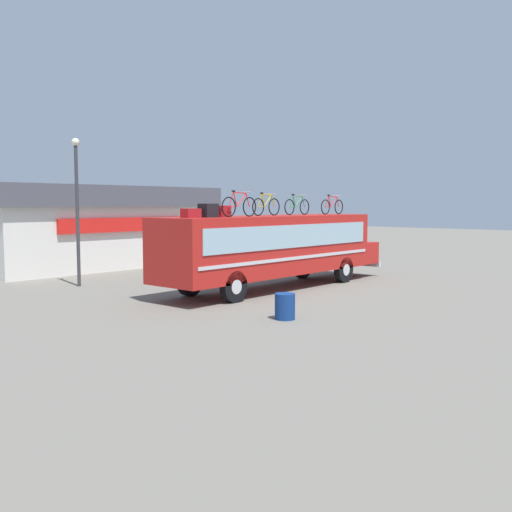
{
  "coord_description": "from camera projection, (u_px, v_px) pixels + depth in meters",
  "views": [
    {
      "loc": [
        -17.84,
        -14.79,
        3.37
      ],
      "look_at": [
        -0.87,
        0.0,
        1.38
      ],
      "focal_mm": 41.36,
      "sensor_mm": 36.0,
      "label": 1
    }
  ],
  "objects": [
    {
      "name": "street_lamp",
      "position": [
        77.0,
        200.0,
        23.86
      ],
      "size": [
        0.32,
        0.32,
        6.01
      ],
      "color": "#38383D",
      "rests_on": "ground"
    },
    {
      "name": "luggage_bag_3",
      "position": [
        222.0,
        211.0,
        20.86
      ],
      "size": [
        0.56,
        0.39,
        0.4
      ],
      "primitive_type": "cube",
      "color": "maroon",
      "rests_on": "bus"
    },
    {
      "name": "luggage_bag_2",
      "position": [
        208.0,
        210.0,
        20.26
      ],
      "size": [
        0.57,
        0.47,
        0.47
      ],
      "primitive_type": "cube",
      "color": "black",
      "rests_on": "bus"
    },
    {
      "name": "rooftop_bicycle_1",
      "position": [
        239.0,
        206.0,
        21.09
      ],
      "size": [
        1.81,
        0.44,
        0.95
      ],
      "color": "black",
      "rests_on": "bus"
    },
    {
      "name": "ground_plane",
      "position": [
        270.0,
        289.0,
        23.38
      ],
      "size": [
        120.0,
        120.0,
        0.0
      ],
      "primitive_type": "plane",
      "color": "slate"
    },
    {
      "name": "trash_bin",
      "position": [
        285.0,
        306.0,
        17.22
      ],
      "size": [
        0.6,
        0.6,
        0.77
      ],
      "primitive_type": "cylinder",
      "color": "navy",
      "rests_on": "ground"
    },
    {
      "name": "luggage_bag_1",
      "position": [
        191.0,
        213.0,
        19.74
      ],
      "size": [
        0.61,
        0.39,
        0.31
      ],
      "primitive_type": "cube",
      "color": "maroon",
      "rests_on": "bus"
    },
    {
      "name": "roadside_building",
      "position": [
        81.0,
        225.0,
        32.3
      ],
      "size": [
        13.43,
        8.41,
        4.29
      ],
      "color": "silver",
      "rests_on": "ground"
    },
    {
      "name": "bus",
      "position": [
        275.0,
        246.0,
        23.42
      ],
      "size": [
        12.01,
        2.55,
        2.91
      ],
      "color": "red",
      "rests_on": "ground"
    },
    {
      "name": "rooftop_bicycle_4",
      "position": [
        332.0,
        206.0,
        26.08
      ],
      "size": [
        1.72,
        0.44,
        0.87
      ],
      "color": "black",
      "rests_on": "bus"
    },
    {
      "name": "rooftop_bicycle_3",
      "position": [
        297.0,
        206.0,
        24.82
      ],
      "size": [
        1.71,
        0.44,
        0.88
      ],
      "color": "black",
      "rests_on": "bus"
    },
    {
      "name": "rooftop_bicycle_2",
      "position": [
        266.0,
        206.0,
        23.18
      ],
      "size": [
        1.66,
        0.44,
        0.92
      ],
      "color": "black",
      "rests_on": "bus"
    }
  ]
}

